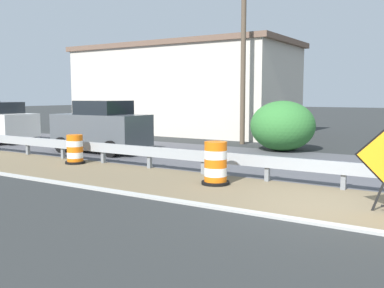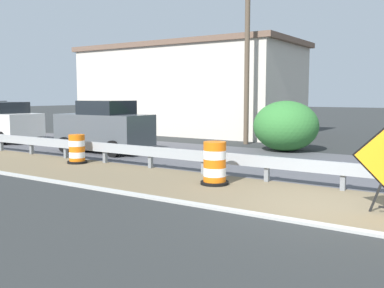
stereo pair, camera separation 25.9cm
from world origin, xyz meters
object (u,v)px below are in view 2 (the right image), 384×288
object	(u,v)px
traffic_barrel_nearest	(215,165)
car_lead_near_lane	(104,127)
traffic_barrel_close	(77,150)
car_lead_far_lane	(2,122)
utility_pole_near	(247,57)

from	to	relation	value
traffic_barrel_nearest	car_lead_near_lane	world-z (taller)	car_lead_near_lane
traffic_barrel_close	car_lead_far_lane	size ratio (longest dim) A/B	0.22
car_lead_far_lane	utility_pole_near	distance (m)	12.70
car_lead_far_lane	traffic_barrel_nearest	bearing A→B (deg)	169.05
car_lead_near_lane	car_lead_far_lane	xyz separation A→B (m)	(0.21, 7.42, -0.05)
utility_pole_near	car_lead_near_lane	bearing A→B (deg)	149.77
traffic_barrel_close	traffic_barrel_nearest	bearing A→B (deg)	-94.92
traffic_barrel_close	utility_pole_near	xyz separation A→B (m)	(8.62, -2.15, 3.68)
traffic_barrel_close	car_lead_near_lane	world-z (taller)	car_lead_near_lane
traffic_barrel_close	utility_pole_near	distance (m)	9.62
traffic_barrel_nearest	car_lead_far_lane	size ratio (longest dim) A/B	0.25
traffic_barrel_close	utility_pole_near	size ratio (longest dim) A/B	0.13
car_lead_far_lane	utility_pole_near	world-z (taller)	utility_pole_near
traffic_barrel_nearest	car_lead_near_lane	xyz separation A→B (m)	(3.17, 7.15, 0.55)
car_lead_near_lane	car_lead_far_lane	distance (m)	7.42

